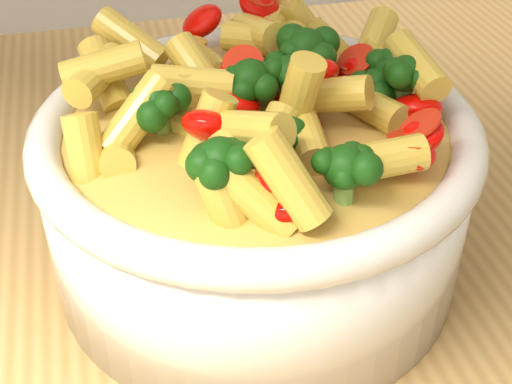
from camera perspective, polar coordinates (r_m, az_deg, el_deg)
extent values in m
cube|color=#B2874C|center=(0.52, 0.59, -4.96)|extent=(1.20, 0.80, 0.04)
cylinder|color=silver|center=(0.46, 0.00, -0.52)|extent=(0.26, 0.26, 0.10)
ellipsoid|color=silver|center=(0.48, 0.00, -3.63)|extent=(0.24, 0.24, 0.04)
torus|color=silver|center=(0.43, 0.00, 5.05)|extent=(0.27, 0.27, 0.02)
ellipsoid|color=#F5BA53|center=(0.43, 0.00, 5.05)|extent=(0.23, 0.23, 0.03)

